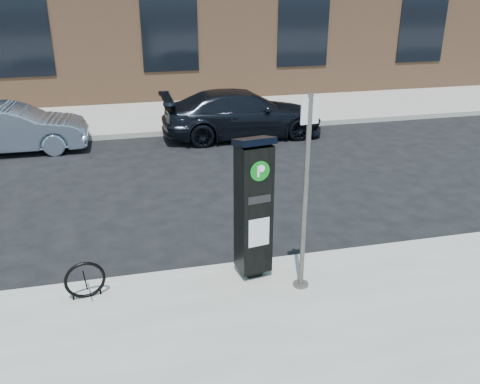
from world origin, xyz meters
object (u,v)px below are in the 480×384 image
object	(u,v)px
parking_kiosk	(253,206)
sign_pole	(305,197)
car_dark	(243,114)
bike_rack	(85,280)
car_silver	(11,129)

from	to	relation	value
parking_kiosk	sign_pole	size ratio (longest dim) A/B	0.78
sign_pole	car_dark	size ratio (longest dim) A/B	0.60
car_dark	parking_kiosk	bearing A→B (deg)	167.16
bike_rack	car_silver	size ratio (longest dim) A/B	0.14
car_dark	sign_pole	bearing A→B (deg)	171.95
sign_pole	bike_rack	distance (m)	3.28
sign_pole	bike_rack	size ratio (longest dim) A/B	4.99
parking_kiosk	sign_pole	world-z (taller)	sign_pole
sign_pole	car_dark	bearing A→B (deg)	74.91
bike_rack	sign_pole	bearing A→B (deg)	-17.22
bike_rack	car_dark	distance (m)	8.86
sign_pole	bike_rack	world-z (taller)	sign_pole
bike_rack	car_dark	xyz separation A→B (m)	(4.19, 7.80, 0.26)
car_silver	car_dark	xyz separation A→B (m)	(6.38, 0.00, 0.04)
bike_rack	car_silver	distance (m)	8.11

